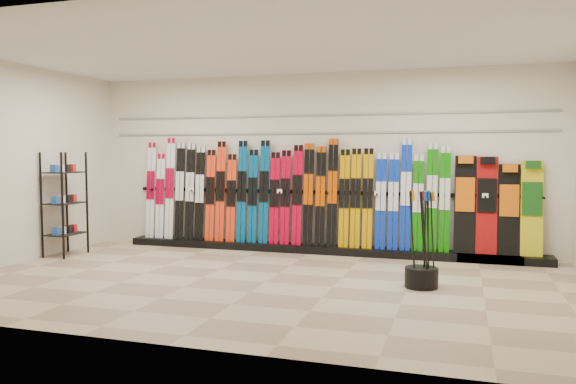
% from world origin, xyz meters
% --- Properties ---
extents(floor, '(8.00, 8.00, 0.00)m').
position_xyz_m(floor, '(0.00, 0.00, 0.00)').
color(floor, gray).
rests_on(floor, ground).
extents(back_wall, '(8.00, 0.00, 8.00)m').
position_xyz_m(back_wall, '(0.00, 2.50, 1.50)').
color(back_wall, beige).
rests_on(back_wall, floor).
extents(left_wall, '(0.00, 5.00, 5.00)m').
position_xyz_m(left_wall, '(-4.00, 0.00, 1.50)').
color(left_wall, beige).
rests_on(left_wall, floor).
extents(ceiling, '(8.00, 8.00, 0.00)m').
position_xyz_m(ceiling, '(0.00, 0.00, 3.00)').
color(ceiling, silver).
rests_on(ceiling, back_wall).
extents(ski_rack_base, '(8.00, 0.40, 0.12)m').
position_xyz_m(ski_rack_base, '(0.22, 2.28, 0.06)').
color(ski_rack_base, black).
rests_on(ski_rack_base, floor).
extents(skis, '(5.36, 0.18, 1.82)m').
position_xyz_m(skis, '(-0.47, 2.31, 0.95)').
color(skis, white).
rests_on(skis, ski_rack_base).
extents(snowboards, '(1.28, 0.23, 1.50)m').
position_xyz_m(snowboards, '(2.92, 2.35, 0.85)').
color(snowboards, black).
rests_on(snowboards, ski_rack_base).
extents(accessory_rack, '(0.40, 0.60, 1.68)m').
position_xyz_m(accessory_rack, '(-3.75, 0.84, 0.84)').
color(accessory_rack, black).
rests_on(accessory_rack, floor).
extents(pole_bin, '(0.41, 0.41, 0.25)m').
position_xyz_m(pole_bin, '(1.94, 0.30, 0.12)').
color(pole_bin, black).
rests_on(pole_bin, floor).
extents(ski_poles, '(0.33, 0.27, 1.18)m').
position_xyz_m(ski_poles, '(1.96, 0.30, 0.61)').
color(ski_poles, black).
rests_on(ski_poles, pole_bin).
extents(slatwall_rail_0, '(7.60, 0.02, 0.03)m').
position_xyz_m(slatwall_rail_0, '(0.00, 2.48, 2.00)').
color(slatwall_rail_0, gray).
rests_on(slatwall_rail_0, back_wall).
extents(slatwall_rail_1, '(7.60, 0.02, 0.03)m').
position_xyz_m(slatwall_rail_1, '(0.00, 2.48, 2.30)').
color(slatwall_rail_1, gray).
rests_on(slatwall_rail_1, back_wall).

